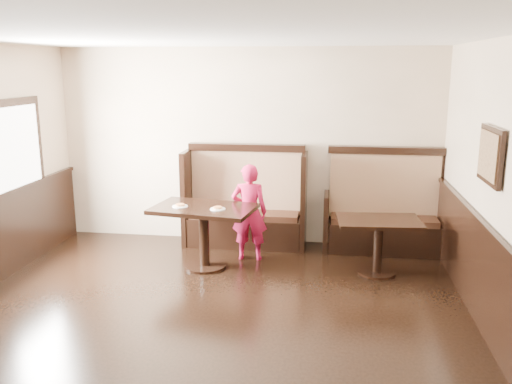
% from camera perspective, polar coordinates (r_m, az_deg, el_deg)
% --- Properties ---
extents(ground, '(7.00, 7.00, 0.00)m').
position_cam_1_polar(ground, '(5.02, -7.30, -17.29)').
color(ground, black).
rests_on(ground, ground).
extents(room_shell, '(7.00, 7.00, 7.00)m').
position_cam_1_polar(room_shell, '(5.05, -9.98, -8.74)').
color(room_shell, beige).
rests_on(room_shell, ground).
extents(booth_main, '(1.75, 0.72, 1.45)m').
position_cam_1_polar(booth_main, '(7.82, -1.12, -1.76)').
color(booth_main, black).
rests_on(booth_main, ground).
extents(booth_neighbor, '(1.65, 0.72, 1.45)m').
position_cam_1_polar(booth_neighbor, '(7.77, 13.24, -2.56)').
color(booth_neighbor, black).
rests_on(booth_neighbor, ground).
extents(table_main, '(1.37, 0.97, 0.80)m').
position_cam_1_polar(table_main, '(6.90, -5.51, -3.07)').
color(table_main, black).
rests_on(table_main, ground).
extents(table_neighbor, '(1.06, 0.74, 0.70)m').
position_cam_1_polar(table_neighbor, '(6.86, 12.77, -4.26)').
color(table_neighbor, black).
rests_on(table_neighbor, ground).
extents(child, '(0.49, 0.34, 1.30)m').
position_cam_1_polar(child, '(7.16, -0.71, -2.13)').
color(child, '#BA1341').
rests_on(child, ground).
extents(pizza_plate_left, '(0.20, 0.20, 0.04)m').
position_cam_1_polar(pizza_plate_left, '(6.89, -8.00, -1.44)').
color(pizza_plate_left, white).
rests_on(pizza_plate_left, table_main).
extents(pizza_plate_right, '(0.19, 0.19, 0.04)m').
position_cam_1_polar(pizza_plate_right, '(6.71, -4.05, -1.73)').
color(pizza_plate_right, white).
rests_on(pizza_plate_right, table_main).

